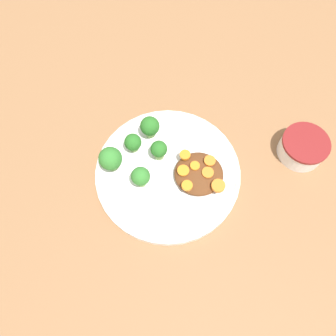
% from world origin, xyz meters
% --- Properties ---
extents(ground_plane, '(4.00, 4.00, 0.00)m').
position_xyz_m(ground_plane, '(0.00, 0.00, 0.00)').
color(ground_plane, '#8C603D').
extents(plate, '(0.28, 0.28, 0.02)m').
position_xyz_m(plate, '(0.00, 0.00, 0.01)').
color(plate, white).
rests_on(plate, ground_plane).
extents(dip_bowl, '(0.09, 0.09, 0.04)m').
position_xyz_m(dip_bowl, '(-0.27, -0.05, 0.03)').
color(dip_bowl, white).
rests_on(dip_bowl, ground_plane).
extents(stew_mound, '(0.09, 0.09, 0.02)m').
position_xyz_m(stew_mound, '(-0.06, 0.01, 0.03)').
color(stew_mound, '#5B3319').
rests_on(stew_mound, plate).
extents(broccoli_floret_0, '(0.03, 0.03, 0.05)m').
position_xyz_m(broccoli_floret_0, '(0.07, -0.05, 0.04)').
color(broccoli_floret_0, '#759E51').
rests_on(broccoli_floret_0, plate).
extents(broccoli_floret_1, '(0.03, 0.03, 0.05)m').
position_xyz_m(broccoli_floret_1, '(0.02, -0.03, 0.04)').
color(broccoli_floret_1, '#759E51').
rests_on(broccoli_floret_1, plate).
extents(broccoli_floret_2, '(0.04, 0.04, 0.06)m').
position_xyz_m(broccoli_floret_2, '(0.11, -0.01, 0.05)').
color(broccoli_floret_2, '#759E51').
rests_on(broccoli_floret_2, plate).
extents(broccoli_floret_3, '(0.04, 0.04, 0.05)m').
position_xyz_m(broccoli_floret_3, '(0.05, 0.03, 0.05)').
color(broccoli_floret_3, '#7FA85B').
rests_on(broccoli_floret_3, plate).
extents(broccoli_floret_4, '(0.04, 0.04, 0.05)m').
position_xyz_m(broccoli_floret_4, '(0.04, -0.08, 0.05)').
color(broccoli_floret_4, '#7FA85B').
rests_on(broccoli_floret_4, plate).
extents(carrot_slice_0, '(0.02, 0.02, 0.01)m').
position_xyz_m(carrot_slice_0, '(-0.04, 0.04, 0.04)').
color(carrot_slice_0, orange).
rests_on(carrot_slice_0, stew_mound).
extents(carrot_slice_1, '(0.02, 0.02, 0.01)m').
position_xyz_m(carrot_slice_1, '(-0.08, -0.01, 0.04)').
color(carrot_slice_1, orange).
rests_on(carrot_slice_1, stew_mound).
extents(carrot_slice_2, '(0.02, 0.02, 0.00)m').
position_xyz_m(carrot_slice_2, '(-0.07, 0.01, 0.04)').
color(carrot_slice_2, orange).
rests_on(carrot_slice_2, stew_mound).
extents(carrot_slice_3, '(0.02, 0.02, 0.00)m').
position_xyz_m(carrot_slice_3, '(-0.03, 0.01, 0.04)').
color(carrot_slice_3, orange).
rests_on(carrot_slice_3, stew_mound).
extents(carrot_slice_4, '(0.02, 0.02, 0.00)m').
position_xyz_m(carrot_slice_4, '(-0.05, -0.00, 0.04)').
color(carrot_slice_4, orange).
rests_on(carrot_slice_4, stew_mound).
extents(carrot_slice_5, '(0.02, 0.02, 0.01)m').
position_xyz_m(carrot_slice_5, '(-0.03, -0.02, 0.04)').
color(carrot_slice_5, orange).
rests_on(carrot_slice_5, stew_mound).
extents(carrot_slice_6, '(0.03, 0.03, 0.01)m').
position_xyz_m(carrot_slice_6, '(-0.09, 0.04, 0.04)').
color(carrot_slice_6, orange).
rests_on(carrot_slice_6, stew_mound).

